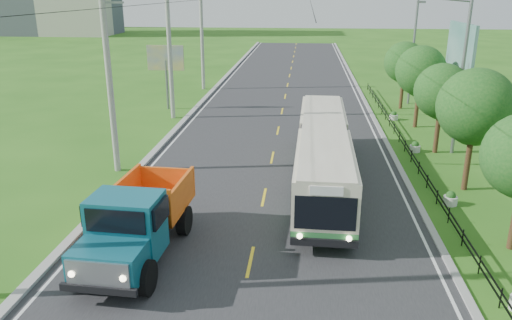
# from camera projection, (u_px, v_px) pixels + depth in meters

# --- Properties ---
(ground) EXTENTS (240.00, 240.00, 0.00)m
(ground) POSITION_uv_depth(u_px,v_px,m) (250.00, 262.00, 18.12)
(ground) COLOR #296016
(ground) RESTS_ON ground
(road) EXTENTS (14.00, 120.00, 0.02)m
(road) POSITION_uv_depth(u_px,v_px,m) (279.00, 123.00, 36.96)
(road) COLOR #28282B
(road) RESTS_ON ground
(curb_left) EXTENTS (0.40, 120.00, 0.15)m
(curb_left) POSITION_uv_depth(u_px,v_px,m) (184.00, 120.00, 37.60)
(curb_left) COLOR #9E9E99
(curb_left) RESTS_ON ground
(curb_right) EXTENTS (0.30, 120.00, 0.10)m
(curb_right) POSITION_uv_depth(u_px,v_px,m) (378.00, 125.00, 36.28)
(curb_right) COLOR #9E9E99
(curb_right) RESTS_ON ground
(edge_line_left) EXTENTS (0.12, 120.00, 0.00)m
(edge_line_left) POSITION_uv_depth(u_px,v_px,m) (191.00, 121.00, 37.57)
(edge_line_left) COLOR silver
(edge_line_left) RESTS_ON road
(edge_line_right) EXTENTS (0.12, 120.00, 0.00)m
(edge_line_right) POSITION_uv_depth(u_px,v_px,m) (371.00, 126.00, 36.34)
(edge_line_right) COLOR silver
(edge_line_right) RESTS_ON road
(centre_dash) EXTENTS (0.12, 2.20, 0.00)m
(centre_dash) POSITION_uv_depth(u_px,v_px,m) (250.00, 261.00, 18.11)
(centre_dash) COLOR yellow
(centre_dash) RESTS_ON road
(railing_right) EXTENTS (0.04, 40.00, 0.60)m
(railing_right) POSITION_uv_depth(u_px,v_px,m) (405.00, 147.00, 30.47)
(railing_right) COLOR black
(railing_right) RESTS_ON ground
(pole_near) EXTENTS (3.51, 0.32, 10.00)m
(pole_near) POSITION_uv_depth(u_px,v_px,m) (110.00, 78.00, 25.72)
(pole_near) COLOR gray
(pole_near) RESTS_ON ground
(pole_mid) EXTENTS (3.51, 0.32, 10.00)m
(pole_mid) POSITION_uv_depth(u_px,v_px,m) (170.00, 51.00, 37.02)
(pole_mid) COLOR gray
(pole_mid) RESTS_ON ground
(pole_far) EXTENTS (3.51, 0.32, 10.00)m
(pole_far) POSITION_uv_depth(u_px,v_px,m) (202.00, 37.00, 48.33)
(pole_far) COLOR gray
(pole_far) RESTS_ON ground
(tree_third) EXTENTS (3.60, 3.62, 6.00)m
(tree_third) POSITION_uv_depth(u_px,v_px,m) (475.00, 110.00, 23.59)
(tree_third) COLOR #382314
(tree_third) RESTS_ON ground
(tree_fourth) EXTENTS (3.24, 3.31, 5.40)m
(tree_fourth) POSITION_uv_depth(u_px,v_px,m) (442.00, 94.00, 29.38)
(tree_fourth) COLOR #382314
(tree_fourth) RESTS_ON ground
(tree_fifth) EXTENTS (3.48, 3.52, 5.80)m
(tree_fifth) POSITION_uv_depth(u_px,v_px,m) (421.00, 73.00, 34.94)
(tree_fifth) COLOR #382314
(tree_fifth) RESTS_ON ground
(tree_back) EXTENTS (3.30, 3.36, 5.50)m
(tree_back) POSITION_uv_depth(u_px,v_px,m) (405.00, 64.00, 40.66)
(tree_back) COLOR #382314
(tree_back) RESTS_ON ground
(streetlight_mid) EXTENTS (3.02, 0.20, 9.07)m
(streetlight_mid) POSITION_uv_depth(u_px,v_px,m) (459.00, 72.00, 28.75)
(streetlight_mid) COLOR slate
(streetlight_mid) RESTS_ON ground
(streetlight_far) EXTENTS (3.02, 0.20, 9.07)m
(streetlight_far) POSITION_uv_depth(u_px,v_px,m) (412.00, 46.00, 41.94)
(streetlight_far) COLOR slate
(streetlight_far) RESTS_ON ground
(planter_near) EXTENTS (0.64, 0.64, 0.67)m
(planter_near) POSITION_uv_depth(u_px,v_px,m) (450.00, 199.00, 22.89)
(planter_near) COLOR silver
(planter_near) RESTS_ON ground
(planter_mid) EXTENTS (0.64, 0.64, 0.67)m
(planter_mid) POSITION_uv_depth(u_px,v_px,m) (415.00, 147.00, 30.42)
(planter_mid) COLOR silver
(planter_mid) RESTS_ON ground
(planter_far) EXTENTS (0.64, 0.64, 0.67)m
(planter_far) POSITION_uv_depth(u_px,v_px,m) (394.00, 116.00, 37.96)
(planter_far) COLOR silver
(planter_far) RESTS_ON ground
(billboard_left) EXTENTS (3.00, 0.20, 5.20)m
(billboard_left) POSITION_uv_depth(u_px,v_px,m) (166.00, 62.00, 40.36)
(billboard_left) COLOR slate
(billboard_left) RESTS_ON ground
(billboard_right) EXTENTS (0.24, 6.00, 7.30)m
(billboard_right) POSITION_uv_depth(u_px,v_px,m) (460.00, 52.00, 34.10)
(billboard_right) COLOR slate
(billboard_right) RESTS_ON ground
(bus) EXTENTS (2.78, 15.31, 2.95)m
(bus) POSITION_uv_depth(u_px,v_px,m) (323.00, 151.00, 24.91)
(bus) COLOR #2F763A
(bus) RESTS_ON ground
(dump_truck) EXTENTS (2.92, 6.77, 2.79)m
(dump_truck) POSITION_uv_depth(u_px,v_px,m) (137.00, 217.00, 18.03)
(dump_truck) COLOR #125E70
(dump_truck) RESTS_ON ground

